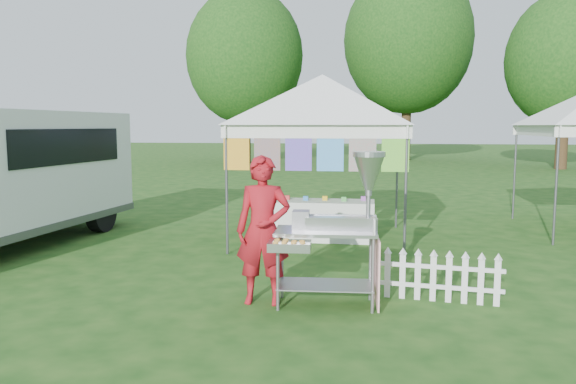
# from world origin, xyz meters

# --- Properties ---
(ground) EXTENTS (120.00, 120.00, 0.00)m
(ground) POSITION_xyz_m (0.00, 0.00, 0.00)
(ground) COLOR #174413
(ground) RESTS_ON ground
(canopy_main) EXTENTS (4.24, 4.24, 3.45)m
(canopy_main) POSITION_xyz_m (0.00, 3.49, 2.99)
(canopy_main) COLOR #59595E
(canopy_main) RESTS_ON ground
(tree_left) EXTENTS (6.40, 6.40, 9.53)m
(tree_left) POSITION_xyz_m (-6.00, 24.00, 5.83)
(tree_left) COLOR #372514
(tree_left) RESTS_ON ground
(tree_mid) EXTENTS (7.60, 7.60, 11.52)m
(tree_mid) POSITION_xyz_m (3.00, 28.00, 7.14)
(tree_mid) COLOR #372514
(tree_mid) RESTS_ON ground
(tree_right) EXTENTS (5.60, 5.60, 8.42)m
(tree_right) POSITION_xyz_m (10.00, 22.00, 5.18)
(tree_right) COLOR #372514
(tree_right) RESTS_ON ground
(donut_cart) EXTENTS (1.28, 0.95, 1.80)m
(donut_cart) POSITION_xyz_m (0.56, -0.32, 1.06)
(donut_cart) COLOR gray
(donut_cart) RESTS_ON ground
(vendor) EXTENTS (0.66, 0.45, 1.75)m
(vendor) POSITION_xyz_m (-0.36, -0.34, 0.87)
(vendor) COLOR maroon
(vendor) RESTS_ON ground
(picket_fence) EXTENTS (1.43, 0.22, 0.56)m
(picket_fence) POSITION_xyz_m (1.72, 0.00, 0.29)
(picket_fence) COLOR white
(picket_fence) RESTS_ON ground
(display_table) EXTENTS (1.80, 0.70, 0.72)m
(display_table) POSITION_xyz_m (0.06, 3.47, 0.36)
(display_table) COLOR white
(display_table) RESTS_ON ground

